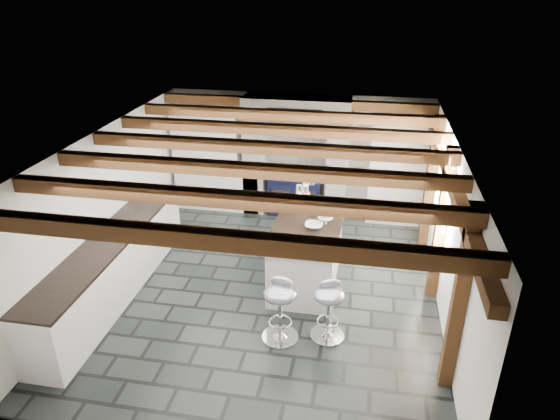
% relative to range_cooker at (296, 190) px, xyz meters
% --- Properties ---
extents(ground, '(6.00, 6.00, 0.00)m').
position_rel_range_cooker_xyz_m(ground, '(0.00, -2.68, -0.47)').
color(ground, black).
rests_on(ground, ground).
extents(room_shell, '(6.00, 6.03, 6.00)m').
position_rel_range_cooker_xyz_m(room_shell, '(-0.61, -1.26, 0.60)').
color(room_shell, silver).
rests_on(room_shell, ground).
extents(range_cooker, '(1.00, 0.63, 0.99)m').
position_rel_range_cooker_xyz_m(range_cooker, '(0.00, 0.00, 0.00)').
color(range_cooker, black).
rests_on(range_cooker, ground).
extents(kitchen_island, '(1.02, 1.93, 1.27)m').
position_rel_range_cooker_xyz_m(kitchen_island, '(0.54, -2.36, 0.02)').
color(kitchen_island, white).
rests_on(kitchen_island, ground).
extents(bar_stool_near, '(0.53, 0.53, 0.83)m').
position_rel_range_cooker_xyz_m(bar_stool_near, '(0.99, -3.71, 0.05)').
color(bar_stool_near, silver).
rests_on(bar_stool_near, ground).
extents(bar_stool_far, '(0.52, 0.52, 0.89)m').
position_rel_range_cooker_xyz_m(bar_stool_far, '(0.39, -3.85, 0.09)').
color(bar_stool_far, silver).
rests_on(bar_stool_far, ground).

